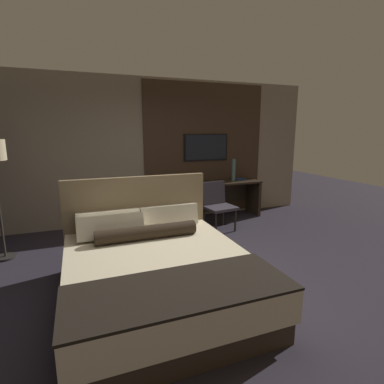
{
  "coord_description": "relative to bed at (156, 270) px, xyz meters",
  "views": [
    {
      "loc": [
        -1.24,
        -3.24,
        1.8
      ],
      "look_at": [
        0.38,
        0.98,
        0.87
      ],
      "focal_mm": 28.0,
      "sensor_mm": 36.0,
      "label": 1
    }
  ],
  "objects": [
    {
      "name": "desk_chair",
      "position": [
        1.64,
        1.89,
        0.2
      ],
      "size": [
        0.59,
        0.58,
        0.87
      ],
      "rotation": [
        0.0,
        0.0,
        0.14
      ],
      "color": "#38333D",
      "rests_on": "ground_plane"
    },
    {
      "name": "wall_back_tv_panel",
      "position": [
        0.72,
        2.88,
        1.08
      ],
      "size": [
        7.2,
        0.09,
        2.8
      ],
      "color": "gray",
      "rests_on": "ground_plane"
    },
    {
      "name": "bed",
      "position": [
        0.0,
        0.0,
        0.0
      ],
      "size": [
        1.9,
        2.23,
        1.2
      ],
      "color": "#33281E",
      "rests_on": "ground_plane"
    },
    {
      "name": "book",
      "position": [
        2.53,
        2.6,
        0.46
      ],
      "size": [
        0.26,
        0.21,
        0.03
      ],
      "color": "navy",
      "rests_on": "desk"
    },
    {
      "name": "desk",
      "position": [
        1.81,
        2.58,
        0.21
      ],
      "size": [
        2.1,
        0.58,
        0.77
      ],
      "color": "#2D2319",
      "rests_on": "ground_plane"
    },
    {
      "name": "tv",
      "position": [
        1.81,
        2.81,
        1.14
      ],
      "size": [
        0.97,
        0.04,
        0.55
      ],
      "color": "black"
    },
    {
      "name": "vase_tall",
      "position": [
        2.32,
        2.52,
        0.68
      ],
      "size": [
        0.08,
        0.08,
        0.46
      ],
      "color": "#4C706B",
      "rests_on": "desk"
    },
    {
      "name": "ground_plane",
      "position": [
        0.53,
        0.29,
        -0.32
      ],
      "size": [
        16.0,
        16.0,
        0.0
      ],
      "primitive_type": "plane",
      "color": "#28232D"
    }
  ]
}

